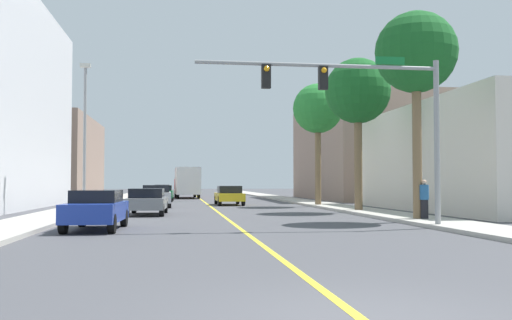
% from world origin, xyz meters
% --- Properties ---
extents(ground, '(192.00, 192.00, 0.00)m').
position_xyz_m(ground, '(0.00, 42.00, 0.00)').
color(ground, '#47474C').
extents(sidewalk_left, '(2.57, 168.00, 0.15)m').
position_xyz_m(sidewalk_left, '(-8.04, 42.00, 0.07)').
color(sidewalk_left, '#B2ADA3').
rests_on(sidewalk_left, ground).
extents(sidewalk_right, '(2.57, 168.00, 0.15)m').
position_xyz_m(sidewalk_right, '(8.04, 42.00, 0.07)').
color(sidewalk_right, '#B2ADA3').
rests_on(sidewalk_right, ground).
extents(lane_marking_center, '(0.16, 144.00, 0.01)m').
position_xyz_m(lane_marking_center, '(0.00, 42.00, 0.00)').
color(lane_marking_center, yellow).
rests_on(lane_marking_center, ground).
extents(building_left_far, '(11.82, 18.28, 8.26)m').
position_xyz_m(building_left_far, '(-16.93, 53.47, 4.13)').
color(building_left_far, gray).
rests_on(building_left_far, ground).
extents(building_right_far, '(11.07, 19.92, 9.61)m').
position_xyz_m(building_right_far, '(16.55, 47.20, 4.81)').
color(building_right_far, gray).
rests_on(building_right_far, ground).
extents(traffic_signal_mast, '(8.92, 0.36, 6.08)m').
position_xyz_m(traffic_signal_mast, '(4.43, 12.69, 4.60)').
color(traffic_signal_mast, gray).
rests_on(traffic_signal_mast, sidewalk_right).
extents(street_lamp, '(0.56, 0.28, 7.98)m').
position_xyz_m(street_lamp, '(-7.25, 24.66, 4.57)').
color(street_lamp, gray).
rests_on(street_lamp, sidewalk_left).
extents(palm_near, '(3.46, 3.46, 8.79)m').
position_xyz_m(palm_near, '(7.78, 15.83, 7.11)').
color(palm_near, brown).
rests_on(palm_near, sidewalk_right).
extents(palm_mid, '(3.65, 3.65, 8.45)m').
position_xyz_m(palm_mid, '(7.70, 23.40, 6.69)').
color(palm_mid, brown).
rests_on(palm_mid, sidewalk_right).
extents(palm_far, '(3.43, 3.43, 8.34)m').
position_xyz_m(palm_far, '(7.32, 30.98, 6.68)').
color(palm_far, brown).
rests_on(palm_far, sidewalk_right).
extents(car_green, '(2.00, 4.04, 1.41)m').
position_xyz_m(car_green, '(-3.60, 42.74, 0.73)').
color(car_green, '#196638').
rests_on(car_green, ground).
extents(car_yellow, '(1.93, 4.58, 1.41)m').
position_xyz_m(car_yellow, '(1.51, 34.56, 0.72)').
color(car_yellow, gold).
rests_on(car_yellow, ground).
extents(car_blue, '(1.89, 4.11, 1.39)m').
position_xyz_m(car_blue, '(-5.05, 13.63, 0.74)').
color(car_blue, '#1E389E').
rests_on(car_blue, ground).
extents(car_red, '(1.81, 4.38, 1.42)m').
position_xyz_m(car_red, '(-3.91, 54.69, 0.73)').
color(car_red, red).
rests_on(car_red, ground).
extents(car_silver, '(2.04, 4.45, 1.49)m').
position_xyz_m(car_silver, '(-3.66, 31.54, 0.78)').
color(car_silver, '#BCBCC1').
rests_on(car_silver, ground).
extents(car_gray, '(2.03, 4.43, 1.35)m').
position_xyz_m(car_gray, '(-3.79, 22.64, 0.70)').
color(car_gray, slate).
rests_on(car_gray, ground).
extents(delivery_truck, '(2.71, 8.83, 3.20)m').
position_xyz_m(delivery_truck, '(-1.28, 52.96, 1.70)').
color(delivery_truck, red).
rests_on(delivery_truck, ground).
extents(pedestrian, '(0.38, 0.38, 1.63)m').
position_xyz_m(pedestrian, '(7.97, 15.61, 0.96)').
color(pedestrian, black).
rests_on(pedestrian, sidewalk_right).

